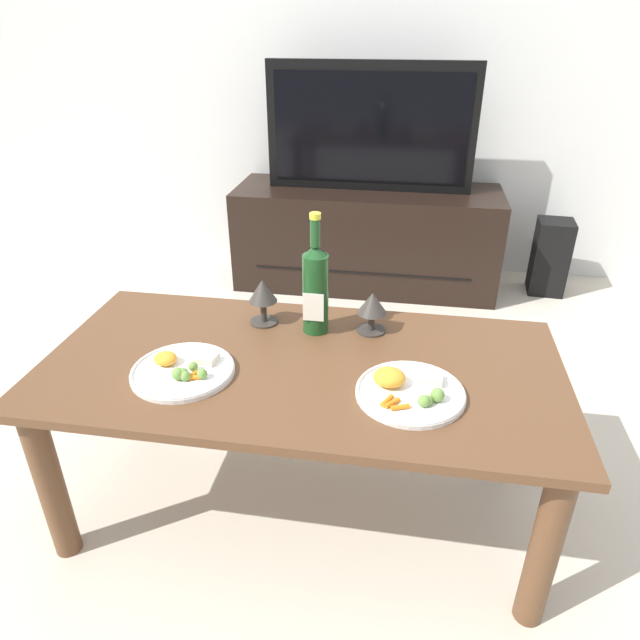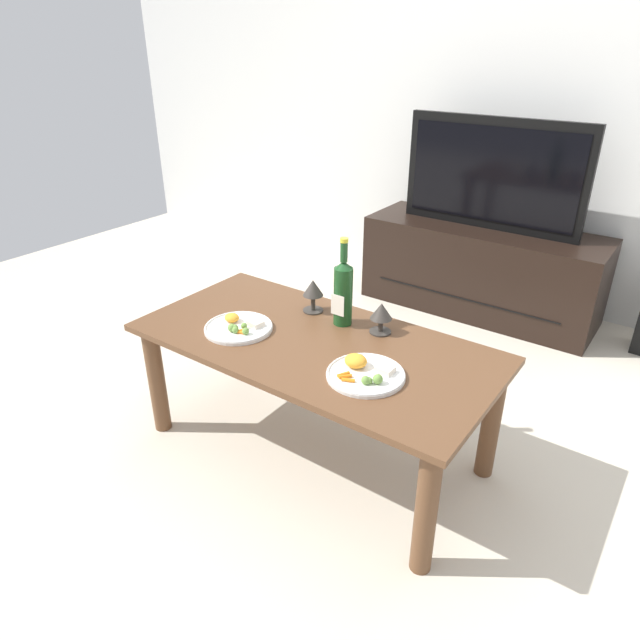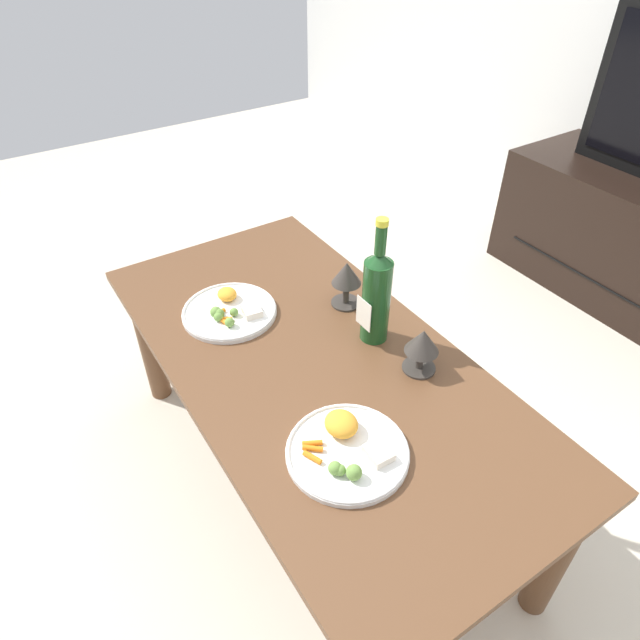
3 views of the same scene
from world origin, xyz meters
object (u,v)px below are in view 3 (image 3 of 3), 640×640
Objects in this scene: goblet_left at (347,276)px; goblet_right at (422,344)px; dining_table at (315,384)px; dinner_plate_left at (229,310)px; wine_bottle at (377,294)px; dinner_plate_right at (347,448)px.

goblet_left is 0.32m from goblet_right.
dining_table is 0.32m from dinner_plate_left.
dining_table is at bearing -92.67° from wine_bottle.
goblet_right is (0.32, 0.00, -0.01)m from goblet_left.
goblet_right is 0.55m from dinner_plate_left.
goblet_left is at bearing 145.48° from dinner_plate_right.
wine_bottle is 2.87× the size of goblet_right.
goblet_right is (0.17, 0.20, 0.17)m from dining_table.
dinner_plate_right reaches higher than dining_table.
dinner_plate_right is (0.28, -0.28, -0.13)m from wine_bottle.
dining_table is at bearing 160.70° from dinner_plate_right.
goblet_left is 0.34m from dinner_plate_left.
goblet_left is at bearing 127.15° from dining_table.
goblet_left is 0.53× the size of dinner_plate_left.
wine_bottle is at bearing 134.72° from dinner_plate_right.
dining_table is 0.32m from dinner_plate_right.
goblet_right is at bearing 7.60° from wine_bottle.
wine_bottle is 0.17m from goblet_right.
dinner_plate_left reaches higher than dining_table.
goblet_right is at bearing 49.94° from dining_table.
wine_bottle reaches higher than goblet_left.
goblet_right is at bearing 111.09° from dinner_plate_right.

